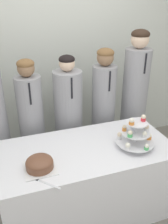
# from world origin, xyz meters

# --- Properties ---
(wall_back) EXTENTS (9.00, 0.06, 2.70)m
(wall_back) POSITION_xyz_m (0.00, 1.61, 1.35)
(wall_back) COLOR silver
(wall_back) RESTS_ON ground_plane
(table) EXTENTS (1.55, 0.77, 0.74)m
(table) POSITION_xyz_m (0.00, 0.38, 0.37)
(table) COLOR white
(table) RESTS_ON ground_plane
(round_cake) EXTENTS (0.25, 0.25, 0.10)m
(round_cake) POSITION_xyz_m (-0.45, 0.24, 0.79)
(round_cake) COLOR white
(round_cake) RESTS_ON table
(cake_knife) EXTENTS (0.20, 0.21, 0.01)m
(cake_knife) POSITION_xyz_m (-0.48, 0.10, 0.74)
(cake_knife) COLOR silver
(cake_knife) RESTS_ON table
(cupcake_stand) EXTENTS (0.34, 0.34, 0.30)m
(cupcake_stand) POSITION_xyz_m (0.41, 0.27, 0.87)
(cupcake_stand) COLOR silver
(cupcake_stand) RESTS_ON table
(student_1) EXTENTS (0.27, 0.27, 1.43)m
(student_1) POSITION_xyz_m (-0.41, 1.02, 0.68)
(student_1) COLOR #939399
(student_1) RESTS_ON ground_plane
(student_2) EXTENTS (0.31, 0.32, 1.44)m
(student_2) POSITION_xyz_m (0.00, 1.02, 0.67)
(student_2) COLOR #939399
(student_2) RESTS_ON ground_plane
(student_3) EXTENTS (0.27, 0.28, 1.48)m
(student_3) POSITION_xyz_m (0.42, 1.02, 0.71)
(student_3) COLOR #939399
(student_3) RESTS_ON ground_plane
(student_4) EXTENTS (0.30, 0.31, 1.65)m
(student_4) POSITION_xyz_m (0.82, 1.02, 0.79)
(student_4) COLOR #939399
(student_4) RESTS_ON ground_plane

